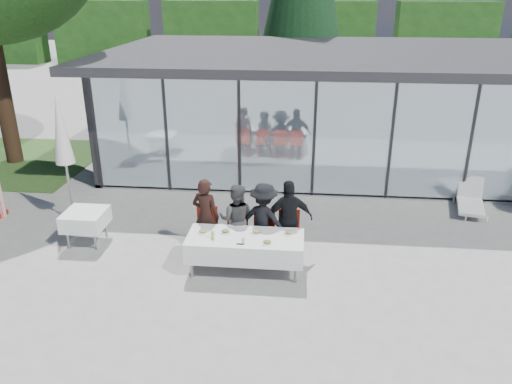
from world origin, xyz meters
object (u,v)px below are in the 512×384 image
diner_chair_a (207,227)px  diner_chair_d (289,231)px  plate_a (203,231)px  spare_chair_b (432,177)px  diner_c (264,220)px  juice_bottle (213,235)px  plate_d (289,233)px  plate_c (256,232)px  plate_extra (267,242)px  diner_d (289,219)px  diner_chair_b (237,228)px  lounger (470,200)px  plate_b (226,231)px  market_umbrella (62,140)px  folded_eyeglasses (240,244)px  diner_b (237,219)px  dining_table (245,246)px  diner_a (206,216)px  spare_table_left (85,219)px  diner_chair_c (264,230)px

diner_chair_a → diner_chair_d: size_ratio=1.00×
plate_a → spare_chair_b: bearing=38.5°
diner_c → juice_bottle: 1.25m
diner_chair_d → plate_d: size_ratio=4.21×
plate_c → plate_extra: 0.48m
diner_d → spare_chair_b: size_ratio=1.70×
plate_c → plate_d: bearing=2.9°
diner_chair_b → lounger: bearing=26.2°
plate_b → plate_d: size_ratio=1.00×
market_umbrella → plate_a: bearing=-26.8°
diner_c → folded_eyeglasses: diner_c is taller
diner_chair_a → diner_c: (1.21, -0.04, 0.25)m
diner_b → plate_b: bearing=81.3°
dining_table → diner_a: diner_a is taller
diner_a → plate_c: diner_a is taller
diner_chair_d → spare_table_left: 4.41m
juice_bottle → lounger: 6.96m
plate_c → diner_d: bearing=41.6°
dining_table → plate_a: bearing=175.0°
folded_eyeglasses → diner_chair_a: bearing=128.2°
diner_d → plate_d: size_ratio=7.16×
diner_a → diner_c: (1.21, 0.00, -0.03)m
diner_a → folded_eyeglasses: (0.85, -1.04, -0.06)m
diner_c → diner_chair_d: size_ratio=1.61×
diner_chair_a → plate_extra: 1.70m
market_umbrella → juice_bottle: bearing=-28.1°
dining_table → diner_c: diner_c is taller
plate_a → lounger: plate_a is taller
diner_chair_a → spare_chair_b: bearing=33.5°
diner_b → diner_d: size_ratio=0.93×
diner_chair_c → diner_d: diner_d is taller
juice_bottle → market_umbrella: (-3.78, 2.02, 1.19)m
dining_table → market_umbrella: 4.99m
folded_eyeglasses → market_umbrella: (-4.33, 2.20, 1.26)m
plate_b → lounger: 6.64m
diner_chair_c → plate_extra: diner_chair_c is taller
dining_table → diner_a: (-0.91, 0.71, 0.28)m
dining_table → diner_b: bearing=110.5°
diner_b → plate_b: size_ratio=6.64×
dining_table → spare_table_left: (-3.59, 0.83, 0.02)m
diner_b → market_umbrella: (-4.12, 1.16, 1.25)m
diner_chair_a → plate_b: diner_chair_a is taller
diner_b → folded_eyeglasses: 1.06m
diner_chair_a → folded_eyeglasses: diner_chair_a is taller
folded_eyeglasses → spare_table_left: folded_eyeglasses is taller
diner_chair_a → diner_chair_d: same height
diner_chair_a → diner_b: diner_b is taller
diner_a → market_umbrella: size_ratio=0.55×
diner_chair_c → plate_d: size_ratio=4.21×
plate_c → lounger: bearing=33.1°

